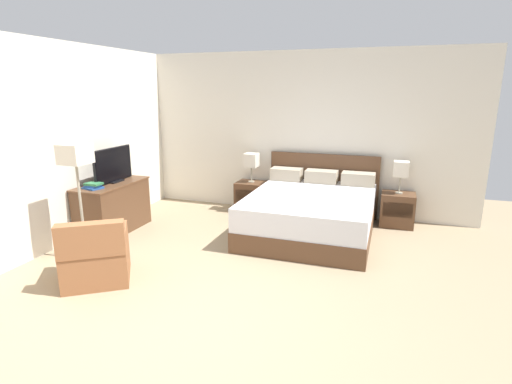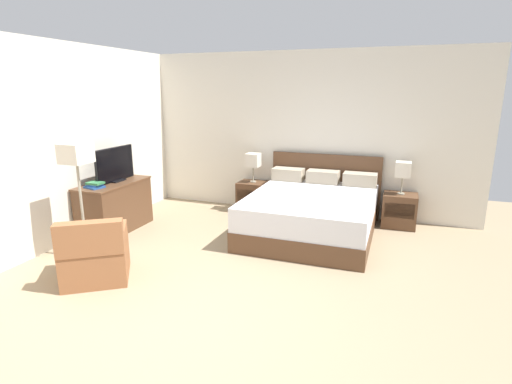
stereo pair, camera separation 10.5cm
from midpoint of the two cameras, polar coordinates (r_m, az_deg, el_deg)
ground_plane at (r=3.91m, az=-11.52°, el=-18.26°), size 11.55×11.55×0.00m
wall_back at (r=6.95m, az=4.24°, el=8.34°), size 6.21×0.06×2.72m
wall_left at (r=6.20m, az=-25.14°, el=6.30°), size 0.06×5.65×2.72m
bed at (r=5.98m, az=7.39°, el=-2.88°), size 1.83×2.12×1.05m
nightstand_left at (r=7.03m, az=-1.10°, el=-0.66°), size 0.51×0.42×0.53m
nightstand_right at (r=6.64m, az=19.11°, el=-2.38°), size 0.51×0.42×0.53m
table_lamp_left at (r=6.90m, az=-1.12°, el=4.50°), size 0.23×0.23×0.50m
table_lamp_right at (r=6.50m, az=19.57°, el=3.05°), size 0.23×0.23×0.50m
dresser at (r=6.40m, az=-20.17°, el=-1.94°), size 0.55×1.17×0.75m
tv at (r=6.33m, az=-20.19°, el=3.57°), size 0.18×0.81×0.52m
book_red_cover at (r=6.04m, az=-22.74°, el=0.56°), size 0.28×0.25×0.03m
book_blue_cover at (r=6.04m, az=-22.74°, el=0.81°), size 0.20×0.16×0.03m
book_small_top at (r=6.02m, az=-22.65°, el=1.08°), size 0.22×0.16×0.03m
armchair_by_window at (r=4.85m, az=-22.50°, el=-8.62°), size 0.95×0.95×0.76m
floor_lamp at (r=5.27m, az=-24.83°, el=3.55°), size 0.31×0.31×1.47m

